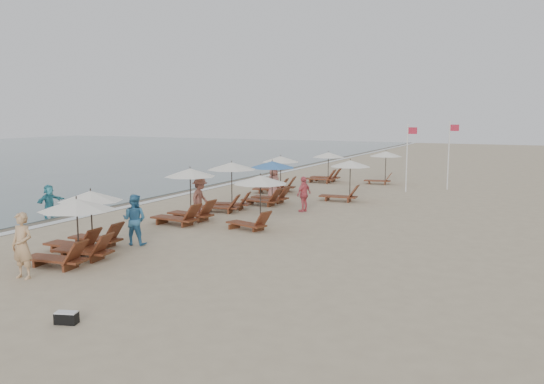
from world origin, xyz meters
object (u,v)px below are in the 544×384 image
at_px(lounger_station_3, 228,186).
at_px(duffel_bag, 66,318).
at_px(beachgoer_near, 22,246).
at_px(inland_station_1, 345,177).
at_px(beachgoer_far_a, 304,194).
at_px(lounger_station_2, 185,198).
at_px(lounger_station_4, 268,182).
at_px(beachgoer_far_b, 273,183).
at_px(lounger_station_5, 277,175).
at_px(flag_pole_near, 408,154).
at_px(beachgoer_mid_b, 200,199).
at_px(inland_station_0, 255,194).
at_px(lounger_station_6, 325,168).
at_px(beachgoer_mid_a, 134,220).
at_px(inland_station_2, 383,162).
at_px(lounger_station_0, 72,231).
at_px(lounger_station_1, 86,221).
at_px(waterline_walker, 49,202).

distance_m(lounger_station_3, duffel_bag, 15.04).
bearing_deg(duffel_bag, beachgoer_near, 151.31).
height_order(inland_station_1, beachgoer_far_a, inland_station_1).
relative_size(lounger_station_2, inland_station_1, 0.98).
relative_size(lounger_station_4, beachgoer_near, 1.41).
bearing_deg(beachgoer_far_b, lounger_station_4, -139.38).
bearing_deg(beachgoer_near, lounger_station_3, 88.05).
height_order(lounger_station_5, flag_pole_near, flag_pole_near).
bearing_deg(beachgoer_mid_b, inland_station_0, -110.38).
bearing_deg(lounger_station_6, lounger_station_3, -90.68).
relative_size(lounger_station_4, beachgoer_mid_a, 1.47).
bearing_deg(beachgoer_near, lounger_station_4, 84.40).
bearing_deg(inland_station_2, lounger_station_2, -103.78).
bearing_deg(duffel_bag, inland_station_0, 94.89).
bearing_deg(beachgoer_far_b, inland_station_2, -0.74).
distance_m(inland_station_2, beachgoer_far_a, 12.46).
bearing_deg(lounger_station_6, inland_station_0, -79.42).
height_order(lounger_station_0, lounger_station_2, lounger_station_2).
xyz_separation_m(lounger_station_5, beachgoer_far_b, (0.80, -2.12, -0.18)).
relative_size(lounger_station_6, duffel_bag, 4.84).
bearing_deg(inland_station_0, beachgoer_mid_a, -122.24).
distance_m(lounger_station_0, lounger_station_1, 1.86).
bearing_deg(inland_station_1, beachgoer_near, -101.90).
xyz_separation_m(inland_station_0, duffel_bag, (0.94, -11.03, -1.31)).
height_order(lounger_station_0, inland_station_2, inland_station_2).
bearing_deg(beachgoer_near, lounger_station_0, 83.43).
bearing_deg(lounger_station_1, waterline_walker, 147.47).
relative_size(lounger_station_6, inland_station_1, 0.97).
xyz_separation_m(lounger_station_3, beachgoer_mid_b, (0.02, -2.51, -0.30)).
height_order(inland_station_0, waterline_walker, inland_station_0).
height_order(lounger_station_5, duffel_bag, lounger_station_5).
height_order(lounger_station_1, inland_station_0, inland_station_0).
bearing_deg(lounger_station_2, lounger_station_4, 80.65).
distance_m(lounger_station_6, duffel_bag, 27.83).
height_order(beachgoer_mid_a, beachgoer_mid_b, beachgoer_mid_b).
xyz_separation_m(inland_station_2, beachgoer_far_b, (-3.90, -9.05, -0.59)).
xyz_separation_m(lounger_station_1, beachgoer_mid_a, (1.02, 1.31, -0.09)).
xyz_separation_m(lounger_station_5, waterline_walker, (-5.65, -12.12, -0.29)).
distance_m(inland_station_0, duffel_bag, 11.15).
relative_size(beachgoer_far_a, duffel_bag, 3.13).
distance_m(inland_station_1, beachgoer_mid_a, 13.58).
bearing_deg(lounger_station_1, lounger_station_6, 88.39).
relative_size(inland_station_1, beachgoer_mid_b, 1.45).
xyz_separation_m(lounger_station_1, beachgoer_near, (0.87, -3.39, -0.05)).
bearing_deg(lounger_station_4, waterline_walker, -132.01).
xyz_separation_m(inland_station_2, duffel_bag, (0.09, -28.20, -1.33)).
height_order(lounger_station_3, flag_pole_near, flag_pole_near).
bearing_deg(inland_station_0, lounger_station_0, -110.97).
relative_size(lounger_station_6, beachgoer_mid_b, 1.41).
xyz_separation_m(lounger_station_1, inland_station_1, (4.62, 14.40, 0.33)).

